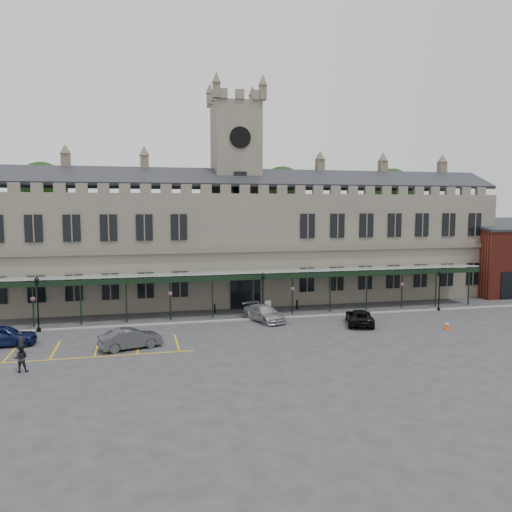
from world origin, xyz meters
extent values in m
plane|color=#303033|center=(0.00, 0.00, 0.00)|extent=(140.00, 140.00, 0.00)
cube|color=#5C574C|center=(0.00, 16.00, 6.00)|extent=(60.00, 10.00, 12.00)
cube|color=brown|center=(0.00, 10.82, 6.20)|extent=(60.00, 0.35, 0.50)
cube|color=black|center=(0.00, 13.50, 13.80)|extent=(60.00, 4.77, 2.20)
cube|color=black|center=(0.00, 18.50, 13.80)|extent=(60.00, 4.77, 2.20)
cube|color=black|center=(0.00, 10.90, 1.90)|extent=(3.20, 0.18, 3.80)
cube|color=#5C574C|center=(0.00, 16.00, 11.00)|extent=(5.00, 5.00, 22.00)
cylinder|color=silver|center=(0.00, 13.44, 18.00)|extent=(2.20, 0.12, 2.20)
cylinder|color=black|center=(0.00, 13.37, 18.00)|extent=(2.30, 0.04, 2.30)
cube|color=black|center=(0.00, 13.44, 13.00)|extent=(1.40, 0.12, 2.80)
cube|color=#8C9E93|center=(0.00, 9.00, 4.10)|extent=(50.00, 4.00, 0.40)
cube|color=black|center=(0.00, 7.00, 3.85)|extent=(50.00, 0.18, 0.50)
cube|color=maroon|center=(34.00, 13.00, 4.00)|extent=(12.00, 8.00, 8.00)
cube|color=black|center=(34.00, 13.00, 8.50)|extent=(12.40, 8.36, 1.47)
cube|color=gray|center=(0.00, 5.50, 0.06)|extent=(60.00, 0.40, 0.12)
cylinder|color=#332314|center=(-22.00, 25.00, 6.00)|extent=(0.70, 0.70, 12.00)
sphere|color=black|center=(-22.00, 25.00, 13.00)|extent=(6.00, 6.00, 6.00)
cylinder|color=#332314|center=(8.00, 25.00, 6.00)|extent=(0.70, 0.70, 12.00)
sphere|color=black|center=(8.00, 25.00, 13.00)|extent=(6.00, 6.00, 6.00)
cylinder|color=#332314|center=(24.00, 25.00, 6.00)|extent=(0.70, 0.70, 12.00)
sphere|color=black|center=(24.00, 25.00, 13.00)|extent=(6.00, 6.00, 6.00)
cylinder|color=black|center=(-19.26, 5.29, 0.15)|extent=(0.37, 0.37, 0.31)
cylinder|color=black|center=(-19.26, 5.29, 2.06)|extent=(0.12, 0.12, 4.12)
cube|color=black|center=(-19.26, 5.29, 4.28)|extent=(0.29, 0.29, 0.41)
cone|color=black|center=(-19.26, 5.29, 4.64)|extent=(0.45, 0.45, 0.31)
cylinder|color=black|center=(0.58, 5.59, 0.15)|extent=(0.35, 0.35, 0.29)
cylinder|color=black|center=(0.58, 5.59, 1.94)|extent=(0.12, 0.12, 3.89)
cube|color=black|center=(0.58, 5.59, 4.03)|extent=(0.27, 0.27, 0.39)
cone|color=black|center=(0.58, 5.59, 4.37)|extent=(0.43, 0.43, 0.29)
cylinder|color=black|center=(19.16, 5.30, 0.14)|extent=(0.33, 0.33, 0.27)
cylinder|color=black|center=(19.16, 5.30, 1.81)|extent=(0.11, 0.11, 3.61)
cube|color=black|center=(19.16, 5.30, 3.75)|extent=(0.25, 0.25, 0.36)
cone|color=black|center=(19.16, 5.30, 4.07)|extent=(0.40, 0.40, 0.27)
cube|color=#E54507|center=(15.22, -1.95, 0.02)|extent=(0.41, 0.41, 0.04)
cone|color=#E54507|center=(15.22, -1.95, 0.38)|extent=(0.47, 0.47, 0.75)
cylinder|color=silver|center=(15.22, -1.95, 0.48)|extent=(0.31, 0.31, 0.11)
cylinder|color=black|center=(1.85, 8.57, 0.24)|extent=(0.06, 0.06, 0.49)
cube|color=silver|center=(1.85, 8.57, 0.58)|extent=(0.66, 0.25, 1.17)
cylinder|color=black|center=(-3.48, 9.33, 0.47)|extent=(0.17, 0.17, 0.95)
cylinder|color=black|center=(5.13, 9.22, 0.48)|extent=(0.17, 0.17, 0.95)
imported|color=#0D153D|center=(-21.00, 1.09, 0.81)|extent=(4.78, 1.94, 1.63)
imported|color=#3B3E43|center=(-11.50, -1.76, 0.76)|extent=(4.90, 2.95, 1.53)
imported|color=#9A9DA2|center=(0.49, 4.79, 0.74)|extent=(3.67, 5.49, 1.48)
imported|color=black|center=(8.58, 1.45, 0.68)|extent=(3.71, 5.32, 1.35)
imported|color=black|center=(-19.20, -1.35, 0.82)|extent=(0.65, 0.71, 1.64)
imported|color=black|center=(-18.30, -5.69, 0.90)|extent=(0.92, 0.74, 1.80)
camera|label=1|loc=(-10.62, -39.62, 10.64)|focal=35.00mm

